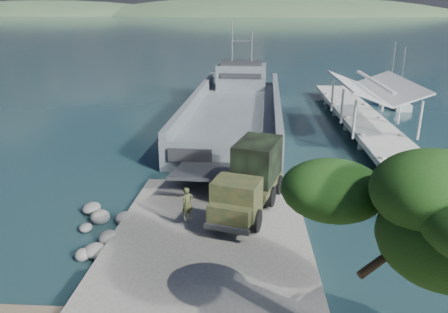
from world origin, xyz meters
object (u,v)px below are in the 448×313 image
Objects in this scene: pier at (373,123)px; sailboat_far at (389,99)px; sailboat_near at (399,104)px; soldier at (188,210)px; landing_craft at (235,114)px; military_truck at (251,178)px.

sailboat_far is at bearing 68.88° from pier.
sailboat_far is at bearing 103.16° from sailboat_near.
soldier is at bearing -128.19° from pier.
landing_craft is 4.70× the size of sailboat_far.
soldier is at bearing -119.03° from sailboat_near.
sailboat_near is (19.34, 8.47, -0.47)m from landing_craft.
soldier is 0.25× the size of sailboat_near.
military_truck is 1.11× the size of sailboat_near.
sailboat_near reaches higher than soldier.
sailboat_far is (17.38, 32.18, -1.87)m from military_truck.
landing_craft is 4.94× the size of sailboat_near.
sailboat_near is (17.79, 29.60, -1.89)m from military_truck.
landing_craft reaches higher than soldier.
sailboat_near is (6.83, 14.04, -1.22)m from pier.
military_truck is at bearing -83.57° from landing_craft.
soldier is (-1.74, -23.68, 0.54)m from landing_craft.
sailboat_far is (6.42, 16.62, -1.20)m from pier.
military_truck is 4.25m from soldier.
landing_craft is at bearing 155.97° from pier.
landing_craft reaches higher than pier.
sailboat_near is at bearing 25.89° from landing_craft.
sailboat_near is at bearing 19.91° from soldier.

